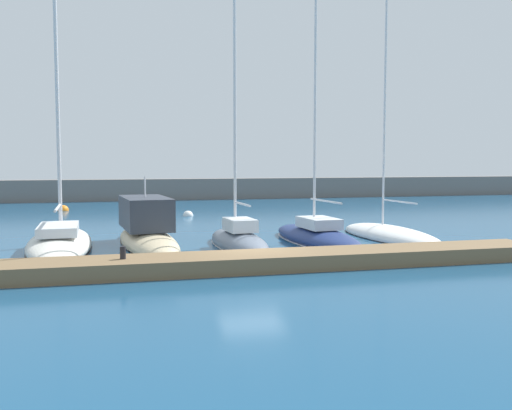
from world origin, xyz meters
TOP-DOWN VIEW (x-y plane):
  - ground_plane at (0.00, 0.00)m, footprint 120.00×120.00m
  - dock_pier at (0.00, -1.42)m, footprint 22.56×2.19m
  - breakwater_seawall at (0.00, 35.90)m, footprint 108.00×2.05m
  - sailboat_ivory_nearest at (-7.59, 5.32)m, footprint 3.08×9.88m
  - motorboat_sand_second at (-3.71, 5.65)m, footprint 3.28×9.59m
  - sailboat_slate_third at (0.31, 3.85)m, footprint 2.40×6.86m
  - sailboat_navy_fourth at (4.31, 4.46)m, footprint 3.08×8.34m
  - sailboat_white_fifth at (8.44, 4.88)m, footprint 3.32×8.38m
  - mooring_buoy_orange at (-9.08, 25.54)m, footprint 0.88×0.88m
  - mooring_buoy_red at (-1.74, 29.83)m, footprint 0.83×0.83m
  - mooring_buoy_white at (-0.08, 18.88)m, footprint 0.76×0.76m
  - dock_bollard at (-4.94, -1.42)m, footprint 0.20×0.20m

SIDE VIEW (x-z plane):
  - ground_plane at x=0.00m, z-range 0.00..0.00m
  - mooring_buoy_orange at x=-9.08m, z-range -0.44..0.44m
  - mooring_buoy_red at x=-1.74m, z-range -0.42..0.42m
  - mooring_buoy_white at x=-0.08m, z-range -0.38..0.38m
  - sailboat_white_fifth at x=8.44m, z-range -7.17..7.45m
  - dock_pier at x=0.00m, z-range 0.00..0.59m
  - sailboat_slate_third at x=0.31m, z-range -5.75..6.34m
  - sailboat_navy_fourth at x=4.31m, z-range -7.78..8.47m
  - sailboat_ivory_nearest at x=-7.59m, z-range -9.46..10.28m
  - motorboat_sand_second at x=-3.71m, z-range -1.22..2.43m
  - dock_bollard at x=-4.94m, z-range 0.59..1.03m
  - breakwater_seawall at x=0.00m, z-range 0.00..2.10m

